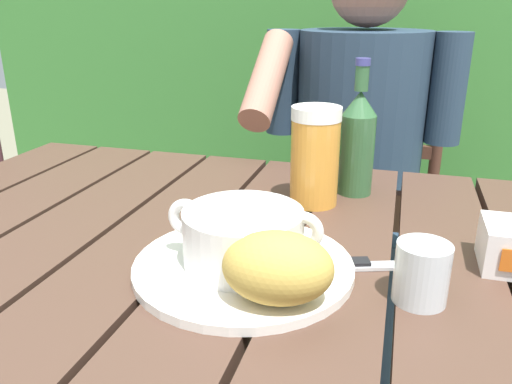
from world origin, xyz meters
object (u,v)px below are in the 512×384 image
Objects in this scene: person_eating at (356,149)px; beer_bottle at (357,141)px; water_glass_small at (422,273)px; chair_near_diner at (358,208)px; serving_plate at (244,266)px; table_knife at (367,264)px; beer_glass at (315,156)px; soup_bowl at (243,236)px; bread_roll at (278,267)px.

beer_bottle is (0.03, -0.39, 0.12)m from person_eating.
chair_near_diner is at bearing 98.50° from water_glass_small.
serving_plate is 1.74× the size of table_knife.
beer_glass is (0.04, 0.26, 0.08)m from serving_plate.
beer_bottle reaches higher than serving_plate.
chair_near_diner is 5.96× the size of table_knife.
person_eating reaches higher than soup_bowl.
bread_roll is 0.82× the size of table_knife.
person_eating is (-0.00, -0.20, 0.24)m from chair_near_diner.
soup_bowl is at bearing -107.93° from beer_bottle.
soup_bowl is 0.26m from beer_glass.
bread_roll is 0.16m from table_knife.
chair_near_diner is 0.98m from water_glass_small.
serving_plate is 0.16m from table_knife.
serving_plate is (-0.08, -0.92, 0.27)m from chair_near_diner.
beer_bottle is 3.33× the size of water_glass_small.
water_glass_small is (0.21, -0.01, 0.03)m from serving_plate.
chair_near_diner is 1.04m from bread_roll.
serving_plate is 0.04m from soup_bowl.
chair_near_diner is 0.96m from serving_plate.
bread_roll is (0.06, -0.07, 0.05)m from serving_plate.
table_knife is at bearing 19.44° from serving_plate.
chair_near_diner reaches higher than table_knife.
bread_roll is 0.16m from water_glass_small.
chair_near_diner is 0.69m from beer_bottle.
chair_near_diner is 7.28× the size of bread_roll.
beer_bottle reaches higher than bread_roll.
serving_plate is 0.27m from beer_glass.
beer_glass is (0.04, 0.26, 0.03)m from soup_bowl.
beer_glass is 1.03× the size of table_knife.
chair_near_diner is at bearing 85.30° from serving_plate.
soup_bowl is at bearing -94.70° from chair_near_diner.
chair_near_diner reaches higher than serving_plate.
chair_near_diner is 4.06× the size of beer_bottle.
beer_glass is 2.33× the size of water_glass_small.
soup_bowl reaches higher than water_glass_small.
serving_plate is at bearing -107.93° from beer_bottle.
serving_plate is 0.11m from bread_roll.
table_knife is (0.15, 0.05, -0.04)m from soup_bowl.
table_knife is (0.08, -0.66, 0.03)m from person_eating.
table_knife is (0.11, -0.20, -0.08)m from beer_glass.
soup_bowl is at bearing 177.11° from water_glass_small.
serving_plate is at bearing -94.70° from chair_near_diner.
chair_near_diner is at bearing 92.99° from beer_bottle.
beer_glass is (-0.03, -0.46, 0.11)m from person_eating.
beer_bottle is at bearing -85.05° from person_eating.
beer_bottle is at bearing 72.07° from serving_plate.
person_eating is 0.47m from beer_glass.
person_eating is at bearing 94.95° from beer_bottle.
bread_roll is 0.41m from beer_bottle.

